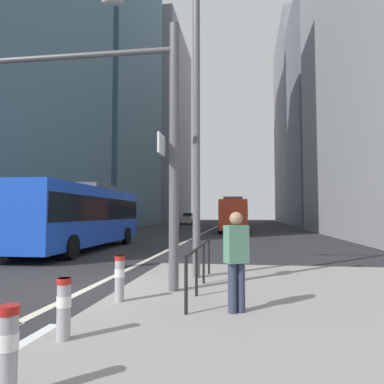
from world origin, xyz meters
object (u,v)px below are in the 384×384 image
(car_receding_near, at_px, (238,220))
(car_receding_far, at_px, (239,219))
(bollard_front, at_px, (7,347))
(bollard_right, at_px, (120,276))
(pedestrian_waiting, at_px, (236,256))
(car_oncoming_mid, at_px, (189,219))
(bollard_left, at_px, (64,305))
(street_lamp_post, at_px, (196,87))
(city_bus_red_receding, at_px, (233,214))
(city_bus_blue_oncoming, at_px, (82,214))
(traffic_signal_gantry, at_px, (74,114))

(car_receding_near, xyz_separation_m, car_receding_far, (0.06, 8.37, -0.00))
(car_receding_near, xyz_separation_m, bollard_front, (-1.37, -47.18, -0.37))
(bollard_right, height_order, pedestrian_waiting, pedestrian_waiting)
(bollard_front, relative_size, bollard_right, 0.98)
(car_oncoming_mid, distance_m, bollard_left, 55.80)
(street_lamp_post, height_order, bollard_front, street_lamp_post)
(city_bus_red_receding, distance_m, car_oncoming_mid, 25.04)
(city_bus_blue_oncoming, relative_size, bollard_front, 13.52)
(bollard_left, bearing_deg, car_receding_near, 87.95)
(street_lamp_post, bearing_deg, car_receding_far, 89.37)
(bollard_right, bearing_deg, bollard_front, -86.21)
(traffic_signal_gantry, distance_m, bollard_front, 6.16)
(city_bus_blue_oncoming, relative_size, bollard_left, 13.99)
(city_bus_blue_oncoming, distance_m, bollard_front, 15.33)
(bollard_front, distance_m, pedestrian_waiting, 3.80)
(bollard_front, bearing_deg, bollard_right, 93.79)
(traffic_signal_gantry, xyz_separation_m, bollard_right, (1.53, -1.07, -3.52))
(car_receding_near, bearing_deg, bollard_right, -92.12)
(car_receding_far, relative_size, bollard_right, 4.79)
(car_receding_far, height_order, bollard_left, car_receding_far)
(car_receding_far, xyz_separation_m, street_lamp_post, (-0.54, -49.12, 4.29))
(city_bus_red_receding, distance_m, street_lamp_post, 27.05)
(car_receding_near, height_order, bollard_left, car_receding_near)
(pedestrian_waiting, bearing_deg, bollard_right, 168.42)
(car_oncoming_mid, distance_m, bollard_front, 57.36)
(car_receding_near, xyz_separation_m, traffic_signal_gantry, (-3.14, -42.46, 3.16))
(city_bus_blue_oncoming, xyz_separation_m, pedestrian_waiting, (7.94, -10.89, -0.73))
(car_oncoming_mid, height_order, car_receding_near, same)
(city_bus_red_receding, relative_size, bollard_left, 13.02)
(city_bus_blue_oncoming, height_order, car_oncoming_mid, city_bus_blue_oncoming)
(city_bus_blue_oncoming, bearing_deg, bollard_left, -65.67)
(city_bus_red_receding, relative_size, street_lamp_post, 1.33)
(pedestrian_waiting, bearing_deg, car_oncoming_mid, 99.58)
(bollard_front, bearing_deg, city_bus_blue_oncoming, 112.87)
(traffic_signal_gantry, distance_m, bollard_left, 5.00)
(street_lamp_post, bearing_deg, pedestrian_waiting, -71.01)
(car_receding_far, xyz_separation_m, pedestrian_waiting, (0.57, -52.35, 0.11))
(street_lamp_post, height_order, bollard_left, street_lamp_post)
(city_bus_red_receding, height_order, traffic_signal_gantry, traffic_signal_gantry)
(street_lamp_post, bearing_deg, bollard_left, -103.22)
(bollard_front, xyz_separation_m, bollard_right, (-0.24, 3.65, 0.01))
(car_receding_near, distance_m, bollard_front, 47.20)
(car_oncoming_mid, xyz_separation_m, car_receding_far, (8.49, -1.37, -0.00))
(car_oncoming_mid, distance_m, pedestrian_waiting, 54.48)
(traffic_signal_gantry, bearing_deg, car_receding_far, 86.40)
(city_bus_blue_oncoming, relative_size, pedestrian_waiting, 6.67)
(car_receding_near, height_order, pedestrian_waiting, car_receding_near)
(car_receding_far, bearing_deg, bollard_right, -91.85)
(bollard_front, distance_m, bollard_left, 1.55)
(city_bus_red_receding, distance_m, bollard_front, 33.30)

